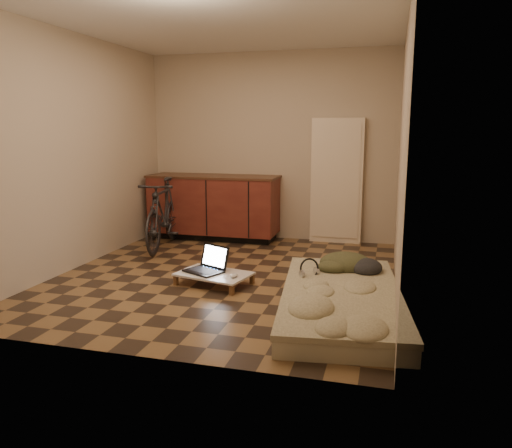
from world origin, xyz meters
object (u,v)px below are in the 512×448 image
(laptop, at_px, (207,266))
(futon, at_px, (341,300))
(bicycle, at_px, (163,210))
(lap_desk, at_px, (214,274))

(laptop, bearing_deg, futon, 8.56)
(bicycle, height_order, laptop, bicycle)
(lap_desk, bearing_deg, laptop, 163.73)
(futon, relative_size, lap_desk, 2.75)
(lap_desk, relative_size, laptop, 1.69)
(futon, xyz_separation_m, lap_desk, (-1.32, 0.39, 0.01))
(bicycle, distance_m, laptop, 1.71)
(bicycle, xyz_separation_m, lap_desk, (1.18, -1.32, -0.40))
(futon, height_order, laptop, laptop)
(futon, distance_m, lap_desk, 1.38)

